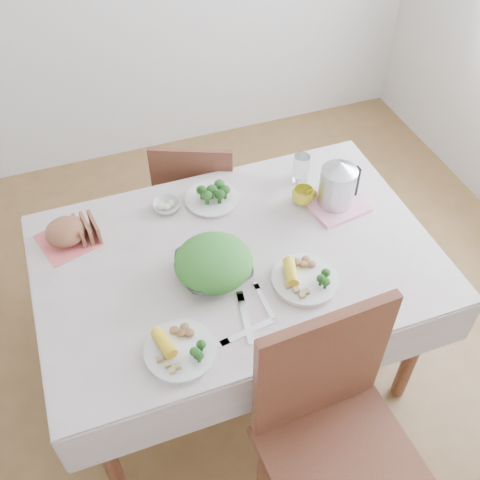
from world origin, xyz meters
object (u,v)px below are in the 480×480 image
object	(u,v)px
dinner_plate_right	(305,280)
electric_kettle	(338,182)
chair_near	(342,473)
dinner_plate_left	(181,351)
yellow_mug	(303,196)
salad_bowl	(214,268)
dining_table	(237,316)
chair_far	(199,192)

from	to	relation	value
dinner_plate_right	electric_kettle	distance (m)	0.45
chair_near	dinner_plate_left	size ratio (longest dim) A/B	4.43
dinner_plate_right	yellow_mug	size ratio (longest dim) A/B	2.70
salad_bowl	yellow_mug	world-z (taller)	yellow_mug
dining_table	salad_bowl	bearing A→B (deg)	-152.32
dinner_plate_right	dinner_plate_left	bearing A→B (deg)	-165.03
salad_bowl	dinner_plate_right	xyz separation A→B (m)	(0.30, -0.15, -0.02)
dinner_plate_left	yellow_mug	bearing A→B (deg)	38.13
dining_table	chair_near	xyz separation A→B (m)	(0.09, -0.78, 0.09)
dining_table	chair_far	size ratio (longest dim) A/B	1.62
dining_table	dinner_plate_left	bearing A→B (deg)	-132.94
chair_near	dinner_plate_right	bearing A→B (deg)	77.31
salad_bowl	chair_far	bearing A→B (deg)	78.16
yellow_mug	dinner_plate_left	bearing A→B (deg)	-141.87
dining_table	dinner_plate_left	distance (m)	0.61
dining_table	chair_near	distance (m)	0.79
chair_near	dinner_plate_left	bearing A→B (deg)	129.65
dining_table	electric_kettle	xyz separation A→B (m)	(0.48, 0.13, 0.51)
yellow_mug	dining_table	bearing A→B (deg)	-152.20
chair_near	salad_bowl	bearing A→B (deg)	102.41
chair_near	yellow_mug	xyz separation A→B (m)	(0.27, 0.97, 0.33)
chair_far	electric_kettle	xyz separation A→B (m)	(0.42, -0.59, 0.42)
dinner_plate_left	electric_kettle	world-z (taller)	electric_kettle
dining_table	yellow_mug	size ratio (longest dim) A/B	15.45
chair_near	chair_far	bearing A→B (deg)	88.39
yellow_mug	chair_far	bearing A→B (deg)	119.49
chair_far	salad_bowl	distance (m)	0.86
chair_far	dinner_plate_right	xyz separation A→B (m)	(0.13, -0.93, 0.31)
dining_table	dinner_plate_right	xyz separation A→B (m)	(0.19, -0.20, 0.40)
electric_kettle	chair_far	bearing A→B (deg)	148.61
electric_kettle	salad_bowl	bearing A→B (deg)	-139.08
chair_near	electric_kettle	world-z (taller)	chair_near
dinner_plate_right	electric_kettle	size ratio (longest dim) A/B	1.20
dining_table	dinner_plate_right	size ratio (longest dim) A/B	5.72
chair_far	yellow_mug	bearing A→B (deg)	142.45
salad_bowl	dinner_plate_right	distance (m)	0.33
dinner_plate_left	dinner_plate_right	world-z (taller)	same
salad_bowl	electric_kettle	size ratio (longest dim) A/B	1.32
salad_bowl	dining_table	bearing A→B (deg)	27.68
dinner_plate_right	chair_near	bearing A→B (deg)	-99.71
chair_far	electric_kettle	bearing A→B (deg)	148.37
salad_bowl	yellow_mug	size ratio (longest dim) A/B	2.97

